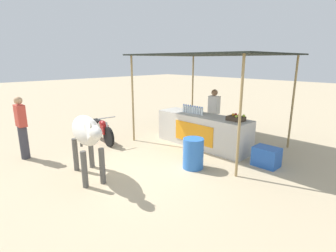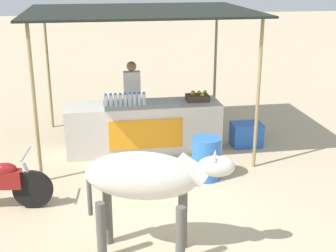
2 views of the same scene
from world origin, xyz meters
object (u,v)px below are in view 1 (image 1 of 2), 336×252
at_px(fruit_crate, 236,118).
at_px(motorcycle_parked, 100,129).
at_px(stall_counter, 202,131).
at_px(vendor_behind_counter, 214,114).
at_px(water_barrel, 193,153).
at_px(cooler_box, 266,157).
at_px(cow, 87,133).
at_px(passerby_on_street, 22,127).

distance_m(fruit_crate, motorcycle_parked, 4.17).
bearing_deg(stall_counter, fruit_crate, 3.02).
bearing_deg(motorcycle_parked, vendor_behind_counter, 49.43).
bearing_deg(water_barrel, fruit_crate, 83.24).
relative_size(cooler_box, cow, 0.32).
bearing_deg(water_barrel, stall_counter, 121.62).
xyz_separation_m(fruit_crate, water_barrel, (-0.18, -1.53, -0.66)).
xyz_separation_m(cooler_box, passerby_on_street, (-4.71, -4.07, 0.61)).
xyz_separation_m(cooler_box, water_barrel, (-1.18, -1.38, 0.13)).
relative_size(water_barrel, motorcycle_parked, 0.41).
bearing_deg(stall_counter, motorcycle_parked, -141.39).
height_order(stall_counter, vendor_behind_counter, vendor_behind_counter).
height_order(cooler_box, cow, cow).
bearing_deg(fruit_crate, motorcycle_parked, -150.23).
distance_m(fruit_crate, water_barrel, 1.68).
distance_m(fruit_crate, cooler_box, 1.28).
bearing_deg(passerby_on_street, cow, 15.93).
bearing_deg(cooler_box, stall_counter, 177.34).
bearing_deg(motorcycle_parked, passerby_on_street, -93.30).
bearing_deg(water_barrel, passerby_on_street, -142.58).
xyz_separation_m(water_barrel, cow, (-1.26, -2.05, 0.66)).
bearing_deg(stall_counter, cooler_box, -2.66).
distance_m(stall_counter, cooler_box, 2.10).
distance_m(water_barrel, cow, 2.50).
relative_size(cooler_box, motorcycle_parked, 0.33).
xyz_separation_m(vendor_behind_counter, water_barrel, (1.05, -2.23, -0.48)).
distance_m(cooler_box, passerby_on_street, 6.26).
height_order(stall_counter, cooler_box, stall_counter).
relative_size(stall_counter, vendor_behind_counter, 1.82).
height_order(cooler_box, motorcycle_parked, motorcycle_parked).
height_order(motorcycle_parked, passerby_on_street, passerby_on_street).
xyz_separation_m(stall_counter, cooler_box, (2.09, -0.10, -0.24)).
height_order(water_barrel, motorcycle_parked, motorcycle_parked).
bearing_deg(cow, cooler_box, 54.52).
bearing_deg(water_barrel, cow, -121.59).
bearing_deg(water_barrel, cooler_box, 49.36).
height_order(stall_counter, motorcycle_parked, stall_counter).
xyz_separation_m(stall_counter, fruit_crate, (1.09, 0.06, 0.55)).
bearing_deg(cooler_box, fruit_crate, 171.21).
bearing_deg(cow, stall_counter, 84.25).
relative_size(stall_counter, motorcycle_parked, 1.67).
relative_size(fruit_crate, motorcycle_parked, 0.24).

